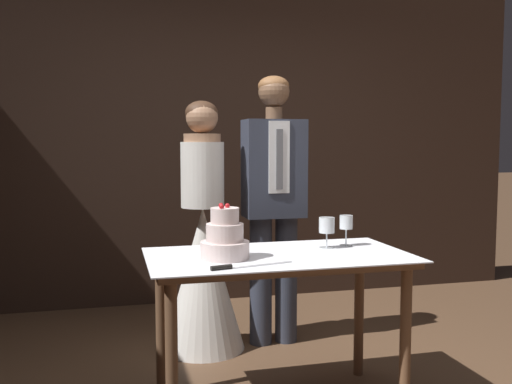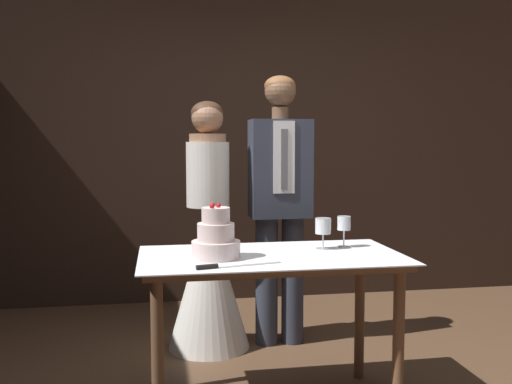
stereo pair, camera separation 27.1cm
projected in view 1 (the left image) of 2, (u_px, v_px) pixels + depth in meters
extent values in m
cube|color=black|center=(217.00, 132.00, 4.89)|extent=(5.55, 0.12, 2.90)
cylinder|color=brown|center=(172.00, 365.00, 2.52)|extent=(0.06, 0.06, 0.75)
cylinder|color=brown|center=(405.00, 343.00, 2.80)|extent=(0.06, 0.06, 0.75)
cylinder|color=brown|center=(161.00, 327.00, 3.04)|extent=(0.06, 0.06, 0.75)
cylinder|color=brown|center=(359.00, 311.00, 3.32)|extent=(0.06, 0.06, 0.75)
cube|color=brown|center=(278.00, 259.00, 2.88)|extent=(1.26, 0.66, 0.03)
cube|color=white|center=(278.00, 255.00, 2.88)|extent=(1.32, 0.72, 0.01)
cylinder|color=beige|center=(225.00, 250.00, 2.77)|extent=(0.24, 0.24, 0.08)
cylinder|color=beige|center=(225.00, 233.00, 2.77)|extent=(0.18, 0.18, 0.09)
cylinder|color=beige|center=(225.00, 216.00, 2.76)|extent=(0.14, 0.14, 0.08)
sphere|color=red|center=(227.00, 206.00, 2.76)|extent=(0.02, 0.02, 0.02)
sphere|color=red|center=(221.00, 205.00, 2.78)|extent=(0.02, 0.02, 0.02)
sphere|color=red|center=(222.00, 207.00, 2.72)|extent=(0.02, 0.02, 0.02)
cube|color=silver|center=(262.00, 265.00, 2.62)|extent=(0.31, 0.09, 0.00)
cylinder|color=black|center=(221.00, 267.00, 2.53)|extent=(0.10, 0.04, 0.02)
cylinder|color=silver|center=(346.00, 245.00, 3.12)|extent=(0.07, 0.07, 0.00)
cylinder|color=silver|center=(346.00, 237.00, 3.12)|extent=(0.01, 0.01, 0.09)
cylinder|color=silver|center=(346.00, 222.00, 3.11)|extent=(0.07, 0.07, 0.08)
cylinder|color=maroon|center=(346.00, 226.00, 3.11)|extent=(0.06, 0.06, 0.03)
cylinder|color=silver|center=(327.00, 248.00, 3.06)|extent=(0.08, 0.08, 0.00)
cylinder|color=silver|center=(327.00, 240.00, 3.05)|extent=(0.01, 0.01, 0.08)
cylinder|color=silver|center=(327.00, 225.00, 3.05)|extent=(0.08, 0.08, 0.08)
cylinder|color=maroon|center=(327.00, 230.00, 3.05)|extent=(0.07, 0.07, 0.03)
cone|color=white|center=(203.00, 278.00, 3.73)|extent=(0.54, 0.54, 0.94)
cylinder|color=white|center=(202.00, 175.00, 3.68)|extent=(0.28, 0.28, 0.42)
cylinder|color=#A37556|center=(202.00, 138.00, 3.66)|extent=(0.24, 0.24, 0.05)
sphere|color=#A37556|center=(202.00, 118.00, 3.65)|extent=(0.21, 0.21, 0.21)
ellipsoid|color=#472D1E|center=(202.00, 113.00, 3.66)|extent=(0.21, 0.21, 0.15)
cylinder|color=#333847|center=(261.00, 281.00, 3.83)|extent=(0.15, 0.15, 0.86)
cylinder|color=#333847|center=(286.00, 279.00, 3.88)|extent=(0.15, 0.15, 0.86)
cube|color=#333847|center=(274.00, 169.00, 3.79)|extent=(0.40, 0.24, 0.65)
cube|color=white|center=(279.00, 157.00, 3.67)|extent=(0.14, 0.01, 0.47)
cube|color=slate|center=(279.00, 159.00, 3.66)|extent=(0.04, 0.01, 0.39)
cylinder|color=brown|center=(274.00, 113.00, 3.76)|extent=(0.11, 0.11, 0.08)
sphere|color=brown|center=(274.00, 91.00, 3.75)|extent=(0.21, 0.21, 0.21)
ellipsoid|color=brown|center=(274.00, 86.00, 3.76)|extent=(0.21, 0.21, 0.13)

